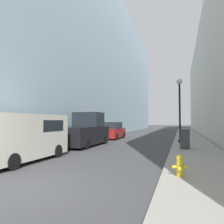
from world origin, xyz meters
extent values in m
plane|color=#424244|center=(0.00, 0.00, 0.00)|extent=(200.00, 200.00, 0.00)
cube|color=#9E998E|center=(5.14, 18.00, 0.07)|extent=(2.94, 60.00, 0.14)
cube|color=#99B7C6|center=(-10.39, 26.00, 10.61)|extent=(12.00, 60.00, 21.21)
cylinder|color=yellow|center=(4.25, 2.33, 0.40)|extent=(0.21, 0.21, 0.52)
sphere|color=yellow|center=(4.25, 2.33, 0.70)|extent=(0.22, 0.22, 0.22)
cylinder|color=yellow|center=(4.25, 2.33, 0.76)|extent=(0.06, 0.06, 0.05)
cylinder|color=yellow|center=(4.25, 2.16, 0.42)|extent=(0.11, 0.12, 0.11)
cylinder|color=yellow|center=(4.09, 2.33, 0.42)|extent=(0.12, 0.09, 0.09)
cylinder|color=yellow|center=(4.42, 2.33, 0.42)|extent=(0.12, 0.09, 0.09)
cube|color=#3D3D42|center=(4.51, 9.56, 0.70)|extent=(0.57, 0.64, 1.07)
cube|color=#2D2D31|center=(4.51, 9.56, 1.28)|extent=(0.59, 0.66, 0.08)
cylinder|color=black|center=(4.26, 9.83, 0.22)|extent=(0.05, 0.16, 0.16)
cylinder|color=black|center=(4.75, 9.83, 0.22)|extent=(0.05, 0.16, 0.16)
cylinder|color=black|center=(4.21, 13.46, 0.26)|extent=(0.28, 0.28, 0.25)
cylinder|color=black|center=(4.21, 13.46, 2.49)|extent=(0.15, 0.15, 4.71)
sphere|color=silver|center=(4.21, 13.46, 5.03)|extent=(0.46, 0.46, 0.46)
cube|color=beige|center=(-2.64, 3.52, 1.17)|extent=(1.92, 4.98, 1.98)
cube|color=black|center=(-2.64, 4.64, 1.61)|extent=(1.94, 1.74, 0.55)
cylinder|color=black|center=(-3.53, 5.06, 0.32)|extent=(0.24, 0.64, 0.64)
cylinder|color=black|center=(-1.75, 5.06, 0.32)|extent=(0.24, 0.64, 0.64)
cylinder|color=black|center=(-1.75, 1.97, 0.32)|extent=(0.24, 0.64, 0.64)
cube|color=black|center=(-2.64, 10.10, 0.80)|extent=(2.19, 5.54, 1.25)
cube|color=black|center=(-2.64, 11.07, 1.98)|extent=(2.02, 1.77, 1.10)
cylinder|color=black|center=(-3.66, 11.81, 0.32)|extent=(0.24, 0.64, 0.64)
cylinder|color=black|center=(-1.62, 11.81, 0.32)|extent=(0.24, 0.64, 0.64)
cylinder|color=black|center=(-3.66, 8.38, 0.32)|extent=(0.24, 0.64, 0.64)
cylinder|color=black|center=(-1.62, 8.38, 0.32)|extent=(0.24, 0.64, 0.64)
cube|color=maroon|center=(-2.60, 17.07, 0.60)|extent=(1.82, 4.33, 0.88)
cube|color=#1E2328|center=(-2.60, 17.07, 1.39)|extent=(1.61, 2.25, 0.70)
cylinder|color=black|center=(-3.44, 18.37, 0.32)|extent=(0.24, 0.64, 0.64)
cylinder|color=black|center=(-1.76, 18.37, 0.32)|extent=(0.24, 0.64, 0.64)
cylinder|color=black|center=(-3.44, 15.77, 0.32)|extent=(0.24, 0.64, 0.64)
cylinder|color=black|center=(-1.76, 15.77, 0.32)|extent=(0.24, 0.64, 0.64)
camera|label=1|loc=(4.30, -4.76, 1.84)|focal=35.00mm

